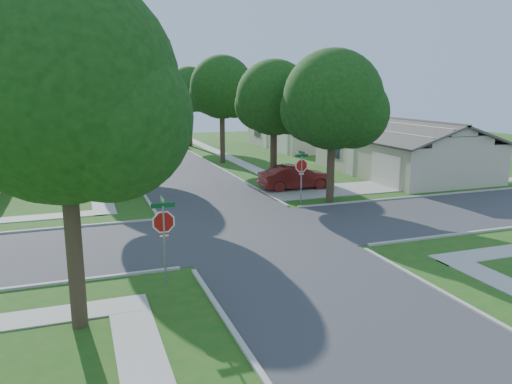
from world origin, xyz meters
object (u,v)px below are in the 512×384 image
Objects in this scene: stop_sign_sw at (164,225)px; car_driveway at (296,177)px; tree_e_mid at (222,90)px; tree_w_mid at (108,87)px; tree_w_near at (122,94)px; tree_e_near at (275,101)px; tree_sw_corner at (65,99)px; tree_w_far at (100,97)px; car_curb_west at (113,137)px; car_curb_east at (178,141)px; stop_sign_ne at (301,168)px; tree_ne_corner at (334,104)px; tree_e_far at (190,92)px; house_ne_far at (302,133)px; house_ne_near at (401,154)px.

car_driveway is at bearing 50.58° from stop_sign_sw.
tree_e_mid is 0.96× the size of tree_w_mid.
car_driveway is (10.64, -0.69, -5.33)m from tree_w_near.
tree_sw_corner is (-12.19, -16.00, 0.62)m from tree_e_near.
tree_w_far is 41.10m from tree_sw_corner.
tree_w_mid is (-9.40, 0.00, 0.24)m from tree_e_mid.
stop_sign_sw is 45.23m from car_curb_west.
tree_e_mid is 13.87m from car_driveway.
stop_sign_sw is 0.72× the size of car_curb_east.
stop_sign_ne is at bearing -90.68° from tree_e_near.
stop_sign_ne is 0.31× the size of tree_sw_corner.
car_curb_west is at bearing 77.38° from tree_w_far.
stop_sign_ne reaches higher than car_driveway.
stop_sign_ne reaches higher than car_curb_east.
stop_sign_ne is 0.36× the size of tree_e_near.
tree_ne_corner reaches higher than car_driveway.
tree_e_far is at bearing 73.44° from tree_sw_corner.
stop_sign_sw is 27.71m from tree_e_mid.
house_ne_far is at bearing 147.49° from car_curb_west.
tree_w_mid reaches higher than car_driveway.
stop_sign_sw reaches higher than car_driveway.
stop_sign_ne is 36.67m from car_curb_west.
house_ne_far reaches higher than stop_sign_ne.
tree_ne_corner reaches higher than tree_e_near.
tree_w_near reaches higher than tree_e_far.
tree_e_far is at bearing 76.27° from stop_sign_sw.
car_driveway is (-0.36, 4.11, -4.80)m from tree_ne_corner.
tree_w_mid is at bearing -158.83° from house_ne_far.
tree_sw_corner is at bearing 139.35° from car_driveway.
tree_e_far is 2.12× the size of car_curb_east.
tree_w_near is 25.01m from tree_w_far.
house_ne_near reaches higher than car_curb_west.
tree_w_near reaches higher than car_curb_east.
car_curb_east is at bearing 78.27° from stop_sign_sw.
tree_e_near is at bearing -80.73° from car_curb_east.
tree_sw_corner reaches higher than tree_e_far.
tree_w_far is (-0.01, 25.00, -0.61)m from tree_w_near.
tree_e_far is at bearing 116.03° from house_ne_near.
tree_e_near is 0.87× the size of tree_w_mid.
tree_e_far is 11.53m from car_curb_west.
stop_sign_sw is at bearing -135.00° from stop_sign_ne.
stop_sign_sw is at bearing -90.13° from tree_w_mid.
stop_sign_ne is 0.37× the size of tree_w_far.
tree_e_far is (-0.00, 13.00, -0.27)m from tree_e_mid.
car_curb_east is at bearing 75.23° from tree_sw_corner.
tree_sw_corner reaches higher than car_curb_east.
tree_e_near is 0.90× the size of tree_e_mid.
tree_w_mid is 1.99× the size of car_driveway.
tree_e_mid is 1.06× the size of tree_e_far.
house_ne_far is (11.23, 7.99, -4.74)m from tree_e_mid.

